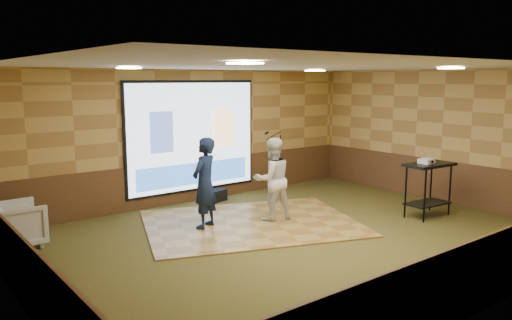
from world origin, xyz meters
TOP-DOWN VIEW (x-y plane):
  - ground at (0.00, 0.00)m, footprint 9.00×9.00m
  - room_shell at (0.00, 0.00)m, footprint 9.04×7.04m
  - wainscot_back at (0.00, 3.48)m, footprint 9.00×0.04m
  - wainscot_front at (0.00, -3.48)m, footprint 9.00×0.04m
  - wainscot_left at (-4.48, 0.00)m, footprint 0.04×7.00m
  - wainscot_right at (4.48, 0.00)m, footprint 0.04×7.00m
  - projector_screen at (0.00, 3.44)m, footprint 3.32×0.06m
  - downlight_nw at (-2.20, 1.80)m, footprint 0.32×0.32m
  - downlight_ne at (2.20, 1.80)m, footprint 0.32×0.32m
  - downlight_sw at (-2.20, -1.50)m, footprint 0.32×0.32m
  - downlight_se at (2.20, -1.50)m, footprint 0.32×0.32m
  - dance_floor at (-0.08, 1.17)m, footprint 4.84×4.28m
  - player_left at (-0.95, 1.45)m, footprint 0.74×0.65m
  - player_right at (0.38, 1.08)m, footprint 0.91×0.77m
  - av_table at (3.10, -0.62)m, footprint 1.05×0.55m
  - projector at (3.03, -0.59)m, footprint 0.30×0.25m
  - mic_stand at (2.02, 2.81)m, footprint 0.61×0.25m
  - banquet_chair at (-4.00, 2.49)m, footprint 0.86×0.84m
  - duffel_bag at (0.42, 3.12)m, footprint 0.48×0.38m

SIDE VIEW (x-z plane):
  - ground at x=0.00m, z-range 0.00..0.00m
  - dance_floor at x=-0.08m, z-range 0.00..0.03m
  - duffel_bag at x=0.42m, z-range 0.00..0.26m
  - banquet_chair at x=-4.00m, z-range 0.00..0.77m
  - wainscot_back at x=0.00m, z-range 0.00..0.95m
  - wainscot_front at x=0.00m, z-range 0.00..0.95m
  - wainscot_left at x=-4.48m, z-range 0.00..0.95m
  - wainscot_right at x=4.48m, z-range 0.00..0.95m
  - mic_stand at x=2.02m, z-range -0.29..1.28m
  - av_table at x=3.10m, z-range 0.25..1.35m
  - player_right at x=0.38m, z-range 0.03..1.66m
  - player_left at x=-0.95m, z-range 0.03..1.73m
  - projector at x=3.03m, z-range 1.11..1.20m
  - projector_screen at x=0.00m, z-range 0.21..2.73m
  - room_shell at x=0.00m, z-range 0.58..3.60m
  - downlight_nw at x=-2.20m, z-range 2.96..2.98m
  - downlight_ne at x=2.20m, z-range 2.96..2.98m
  - downlight_sw at x=-2.20m, z-range 2.96..2.98m
  - downlight_se at x=2.20m, z-range 2.96..2.98m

